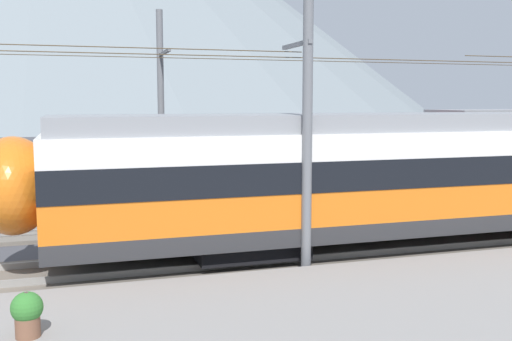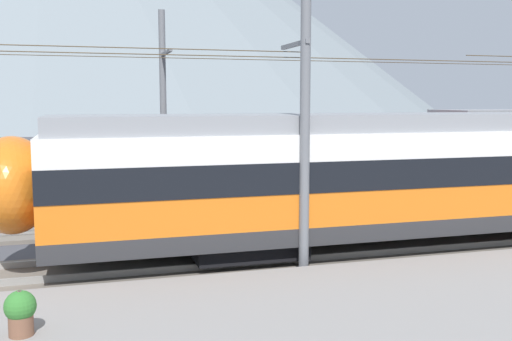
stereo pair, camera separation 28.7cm
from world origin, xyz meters
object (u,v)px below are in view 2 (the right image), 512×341
(catenary_mast_far_side, at_px, (164,108))
(train_near_platform, at_px, (492,169))
(potted_plant_platform_edge, at_px, (20,310))
(catenary_mast_mid, at_px, (304,99))

(catenary_mast_far_side, bearing_deg, train_near_platform, -39.98)
(potted_plant_platform_edge, bearing_deg, catenary_mast_mid, 26.83)
(train_near_platform, relative_size, catenary_mast_mid, 0.71)
(train_near_platform, distance_m, potted_plant_platform_edge, 13.29)
(catenary_mast_mid, distance_m, potted_plant_platform_edge, 7.59)
(catenary_mast_mid, xyz_separation_m, catenary_mast_far_side, (-2.18, 8.59, -0.32))
(train_near_platform, xyz_separation_m, potted_plant_platform_edge, (-12.45, -4.45, -1.41))
(catenary_mast_mid, relative_size, potted_plant_platform_edge, 51.47)
(train_near_platform, height_order, potted_plant_platform_edge, train_near_platform)
(catenary_mast_mid, height_order, potted_plant_platform_edge, catenary_mast_mid)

